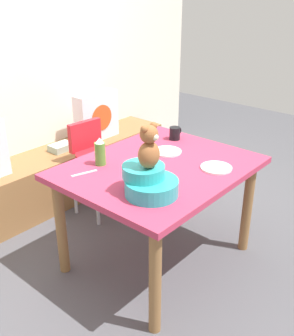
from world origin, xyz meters
name	(u,v)px	position (x,y,z in m)	size (l,w,h in m)	color
ground_plane	(157,258)	(0.00, 0.00, 0.00)	(8.00, 8.00, 0.00)	#4C4C51
back_wall	(15,52)	(0.00, 1.51, 1.30)	(4.40, 0.10, 2.60)	silver
window_bench	(49,180)	(0.00, 1.24, 0.23)	(2.60, 0.44, 0.46)	olive
pillow_floral_right	(97,116)	(0.58, 1.22, 0.68)	(0.44, 0.15, 0.44)	silver
book_stack	(61,147)	(0.16, 1.24, 0.49)	(0.20, 0.14, 0.06)	#99B2A0
dining_table	(158,179)	(0.00, 0.00, 0.64)	(1.21, 0.99, 0.74)	#B73351
highchair	(95,156)	(0.17, 0.81, 0.52)	(0.34, 0.47, 0.79)	red
infant_seat_teal	(149,182)	(-0.33, -0.20, 0.81)	(0.30, 0.33, 0.16)	teal
teddy_bear	(149,147)	(-0.33, -0.20, 1.02)	(0.13, 0.12, 0.25)	#955931
ketchup_bottle	(100,152)	(-0.24, 0.29, 0.83)	(0.07, 0.07, 0.18)	#4C8C33
coffee_mug	(175,133)	(0.45, 0.21, 0.79)	(0.12, 0.08, 0.09)	black
dinner_plate_near	(167,151)	(0.21, 0.09, 0.75)	(0.20, 0.20, 0.01)	white
dinner_plate_far	(216,168)	(0.20, -0.31, 0.75)	(0.20, 0.20, 0.01)	white
table_fork	(84,173)	(-0.40, 0.27, 0.74)	(0.02, 0.17, 0.01)	silver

